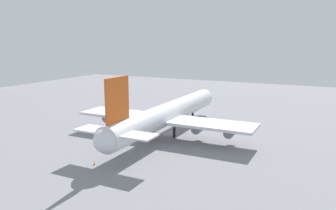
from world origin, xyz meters
name	(u,v)px	position (x,y,z in m)	size (l,w,h in m)	color
ground_plane	(168,134)	(0.00, 0.00, 0.00)	(242.97, 242.97, 0.00)	gray
cargo_airplane	(167,114)	(-0.32, 0.00, 5.62)	(60.74, 48.44, 17.86)	silver
safety_cone_nose	(192,112)	(27.33, 3.99, 0.39)	(0.54, 0.54, 0.77)	orange
safety_cone_tail	(94,163)	(-27.33, 3.34, 0.32)	(0.45, 0.45, 0.64)	orange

